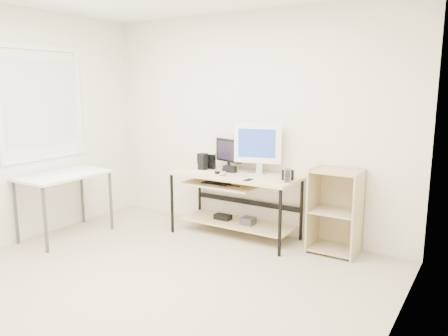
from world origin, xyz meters
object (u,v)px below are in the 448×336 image
object	(u,v)px
white_imac	(258,145)
audio_controller	(212,162)
desk	(233,191)
black_monitor	(229,152)
shelf_unit	(336,210)
side_table	(64,181)

from	to	relation	value
white_imac	audio_controller	world-z (taller)	white_imac
desk	audio_controller	bearing A→B (deg)	163.33
desk	black_monitor	size ratio (longest dim) A/B	3.69
black_monitor	white_imac	distance (m)	0.41
shelf_unit	audio_controller	size ratio (longest dim) A/B	5.02
white_imac	audio_controller	distance (m)	0.66
audio_controller	white_imac	bearing A→B (deg)	1.01
side_table	black_monitor	world-z (taller)	black_monitor
shelf_unit	side_table	bearing A→B (deg)	-156.67
desk	white_imac	size ratio (longest dim) A/B	2.56
side_table	shelf_unit	distance (m)	3.09
side_table	white_imac	bearing A→B (deg)	32.93
white_imac	audio_controller	size ratio (longest dim) A/B	3.27
white_imac	black_monitor	bearing A→B (deg)	165.56
audio_controller	desk	bearing A→B (deg)	-19.86
black_monitor	white_imac	world-z (taller)	white_imac
desk	black_monitor	distance (m)	0.48
shelf_unit	black_monitor	world-z (taller)	black_monitor
side_table	audio_controller	size ratio (longest dim) A/B	5.58
shelf_unit	black_monitor	distance (m)	1.43
shelf_unit	white_imac	xyz separation A→B (m)	(-0.95, -0.00, 0.64)
white_imac	audio_controller	bearing A→B (deg)	169.41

